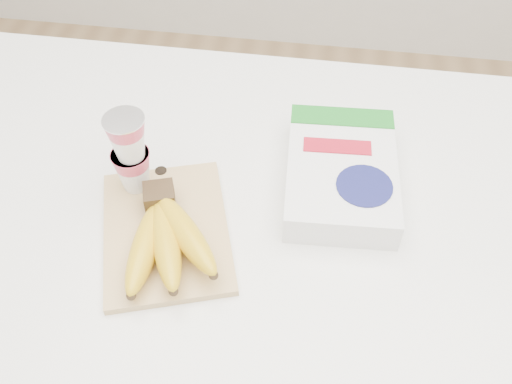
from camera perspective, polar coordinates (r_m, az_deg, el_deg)
room at (r=0.68m, az=1.78°, el=13.71°), size 4.00×4.00×4.00m
table at (r=1.35m, az=0.91°, el=-16.76°), size 1.36×0.91×1.02m
cutting_board at (r=0.91m, az=-8.97°, el=-3.87°), size 0.26×0.31×0.01m
bananas at (r=0.86m, az=-9.06°, el=-4.46°), size 0.16×0.21×0.07m
yogurt_stack at (r=0.91m, az=-12.51°, el=3.97°), size 0.07×0.07×0.15m
cereal_box at (r=0.96m, az=8.50°, el=1.94°), size 0.19×0.27×0.06m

